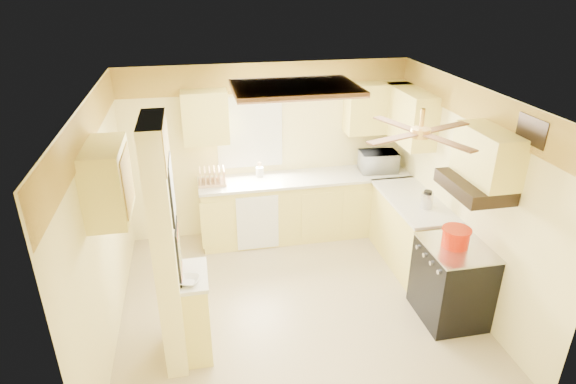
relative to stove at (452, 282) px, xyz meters
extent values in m
plane|color=tan|center=(-1.67, 0.55, -0.46)|extent=(4.00, 4.00, 0.00)
plane|color=white|center=(-1.67, 0.55, 2.04)|extent=(4.00, 4.00, 0.00)
plane|color=#FFED9B|center=(-1.67, 2.45, 0.79)|extent=(4.00, 0.00, 4.00)
plane|color=#FFED9B|center=(-1.67, -1.35, 0.79)|extent=(4.00, 0.00, 4.00)
plane|color=#FFED9B|center=(-3.67, 0.55, 0.79)|extent=(0.00, 3.80, 3.80)
plane|color=#FFED9B|center=(0.33, 0.55, 0.79)|extent=(0.00, 3.80, 3.80)
cube|color=#FFD44B|center=(-1.67, 2.43, 1.84)|extent=(4.00, 0.02, 0.40)
cube|color=#FFED9B|center=(-3.02, 0.00, 0.79)|extent=(0.20, 0.70, 2.50)
cube|color=#F2E26E|center=(-2.80, 0.00, -0.01)|extent=(0.25, 0.55, 0.90)
cube|color=silver|center=(-2.80, 0.00, 0.46)|extent=(0.28, 0.58, 0.04)
cube|color=#F2E26E|center=(-1.17, 2.15, -0.01)|extent=(3.00, 0.60, 0.90)
cube|color=#F2E26E|center=(0.03, 1.15, -0.01)|extent=(0.60, 1.40, 0.90)
cube|color=silver|center=(-1.17, 2.14, 0.46)|extent=(3.04, 0.64, 0.04)
cube|color=silver|center=(0.02, 1.15, 0.46)|extent=(0.64, 1.44, 0.04)
cube|color=white|center=(-1.92, 1.84, -0.03)|extent=(0.58, 0.02, 0.80)
cube|color=white|center=(-1.92, 2.44, 1.09)|extent=(0.92, 0.02, 1.02)
cube|color=white|center=(-1.92, 2.44, 1.09)|extent=(0.80, 0.02, 0.90)
cube|color=#F2E26E|center=(-2.52, 2.27, 1.39)|extent=(0.60, 0.35, 0.70)
cube|color=#F2E26E|center=(-0.12, 2.27, 1.39)|extent=(0.90, 0.35, 0.70)
cube|color=#F2E26E|center=(0.16, 1.80, 1.39)|extent=(0.35, 1.00, 0.70)
cube|color=#F2E26E|center=(-3.49, 0.30, 1.39)|extent=(0.35, 0.75, 0.70)
cube|color=#F2E26E|center=(0.16, 0.00, 1.49)|extent=(0.35, 0.76, 0.52)
cube|color=black|center=(0.00, 0.00, -0.01)|extent=(0.65, 0.76, 0.90)
cube|color=silver|center=(0.00, 0.00, 0.44)|extent=(0.66, 0.77, 0.02)
cylinder|color=silver|center=(-0.33, -0.25, 0.34)|extent=(0.03, 0.05, 0.05)
cylinder|color=silver|center=(-0.33, -0.08, 0.34)|extent=(0.03, 0.05, 0.05)
cylinder|color=silver|center=(-0.33, 0.08, 0.34)|extent=(0.03, 0.05, 0.05)
cylinder|color=silver|center=(-0.33, 0.25, 0.34)|extent=(0.03, 0.05, 0.05)
cube|color=black|center=(0.07, 0.00, 1.16)|extent=(0.50, 0.76, 0.14)
cube|color=black|center=(-2.91, 0.00, 1.39)|extent=(0.02, 0.42, 0.57)
cube|color=white|center=(-2.90, 0.00, 1.39)|extent=(0.01, 0.37, 0.52)
cube|color=black|center=(-2.91, 0.00, 0.74)|extent=(0.02, 0.42, 0.57)
cube|color=yellow|center=(-2.90, 0.00, 0.74)|extent=(0.01, 0.37, 0.52)
cube|color=brown|center=(-1.57, 1.05, 2.00)|extent=(1.35, 0.95, 0.06)
cube|color=white|center=(-1.57, 1.05, 1.97)|extent=(1.15, 0.75, 0.02)
cylinder|color=gold|center=(-0.67, -0.15, 1.96)|extent=(0.04, 0.04, 0.16)
cylinder|color=gold|center=(-0.67, -0.15, 1.82)|extent=(0.18, 0.18, 0.08)
cube|color=brown|center=(-0.37, -0.04, 1.82)|extent=(0.55, 0.28, 0.01)
cube|color=brown|center=(-0.78, 0.15, 1.82)|extent=(0.28, 0.55, 0.01)
cube|color=brown|center=(-0.97, -0.26, 1.82)|extent=(0.55, 0.28, 0.01)
cube|color=brown|center=(-0.56, -0.45, 1.82)|extent=(0.28, 0.55, 0.01)
cube|color=black|center=(0.31, -0.35, 1.84)|extent=(0.02, 0.40, 0.25)
imported|color=white|center=(-0.09, 2.15, 0.63)|extent=(0.55, 0.40, 0.29)
imported|color=white|center=(-2.84, -0.14, 0.51)|extent=(0.26, 0.26, 0.05)
cylinder|color=#BD1700|center=(-0.02, 0.03, 0.55)|extent=(0.29, 0.29, 0.18)
cylinder|color=#BD1700|center=(-0.02, 0.03, 0.65)|extent=(0.31, 0.31, 0.02)
cylinder|color=silver|center=(0.06, 0.89, 0.58)|extent=(0.15, 0.15, 0.20)
cylinder|color=black|center=(0.06, 0.89, 0.69)|extent=(0.10, 0.10, 0.03)
cube|color=#DEB180|center=(-2.49, 2.15, 0.50)|extent=(0.39, 0.29, 0.04)
cube|color=#DEB180|center=(-2.65, 2.15, 0.59)|extent=(0.02, 0.26, 0.22)
cube|color=#DEB180|center=(-2.58, 2.15, 0.59)|extent=(0.02, 0.26, 0.22)
cube|color=#DEB180|center=(-2.52, 2.15, 0.59)|extent=(0.02, 0.26, 0.22)
cube|color=#DEB180|center=(-2.45, 2.15, 0.59)|extent=(0.02, 0.26, 0.22)
cube|color=#DEB180|center=(-2.39, 2.15, 0.59)|extent=(0.02, 0.26, 0.22)
cube|color=#DEB180|center=(-2.33, 2.15, 0.59)|extent=(0.02, 0.26, 0.22)
cylinder|color=white|center=(-2.58, 2.15, 0.59)|extent=(0.01, 0.22, 0.22)
cylinder|color=white|center=(-2.45, 2.15, 0.59)|extent=(0.01, 0.22, 0.22)
cylinder|color=white|center=(-1.81, 2.28, 0.55)|extent=(0.11, 0.11, 0.14)
cylinder|color=#DEB180|center=(-1.79, 2.28, 0.59)|extent=(0.01, 0.01, 0.22)
cylinder|color=#DEB180|center=(-1.81, 2.30, 0.59)|extent=(0.01, 0.01, 0.22)
cylinder|color=#DEB180|center=(-1.83, 2.28, 0.59)|extent=(0.01, 0.01, 0.22)
cylinder|color=#DEB180|center=(-1.81, 2.26, 0.59)|extent=(0.01, 0.01, 0.22)
camera|label=1|loc=(-2.66, -3.99, 3.15)|focal=30.00mm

